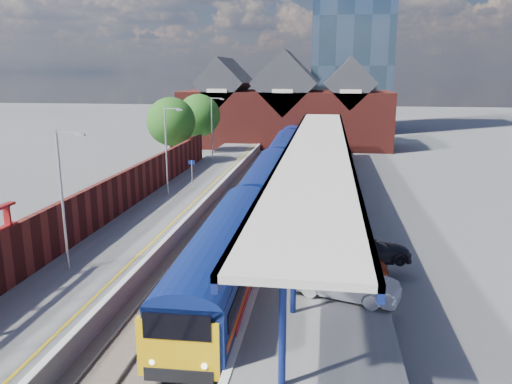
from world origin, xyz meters
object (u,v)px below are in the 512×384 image
lamp_post_d (213,125)px  lamp_post_b (64,192)px  parked_car_red (342,264)px  parked_car_silver (346,281)px  train (277,163)px  parked_car_dark (369,250)px  lamp_post_c (168,145)px  parked_car_blue (334,196)px  platform_sign (192,170)px

lamp_post_d → lamp_post_b: bearing=-90.0°
lamp_post_d → parked_car_red: size_ratio=1.61×
lamp_post_d → parked_car_red: bearing=-66.7°
lamp_post_b → parked_car_red: (13.44, 0.75, -3.25)m
parked_car_silver → train: bearing=29.6°
lamp_post_d → parked_car_dark: size_ratio=1.56×
train → lamp_post_c: bearing=-130.5°
train → parked_car_blue: size_ratio=16.77×
parked_car_red → lamp_post_b: bearing=91.7°
parked_car_blue → parked_car_silver: bearing=-174.9°
platform_sign → parked_car_dark: (13.50, -14.79, -1.04)m
lamp_post_b → parked_car_blue: (13.19, 15.17, -3.45)m
parked_car_red → train: bearing=11.4°
lamp_post_d → platform_sign: lamp_post_d is taller
lamp_post_b → parked_car_dark: bearing=12.2°
lamp_post_c → platform_sign: bearing=55.7°
train → lamp_post_c: size_ratio=9.42×
lamp_post_c → lamp_post_d: (0.00, 16.00, 0.00)m
train → platform_sign: size_ratio=26.38×
train → parked_car_red: size_ratio=15.15×
parked_car_red → parked_car_dark: parked_car_red is taller
lamp_post_b → lamp_post_c: (0.00, 16.00, 0.00)m
train → parked_car_silver: bearing=-77.9°
lamp_post_d → parked_car_dark: bearing=-62.7°
lamp_post_d → parked_car_silver: size_ratio=1.51×
lamp_post_c → lamp_post_d: 16.00m
parked_car_silver → parked_car_blue: 16.49m
lamp_post_b → parked_car_red: lamp_post_b is taller
parked_car_silver → platform_sign: bearing=49.8°
lamp_post_c → parked_car_silver: size_ratio=1.51×
train → parked_car_dark: size_ratio=14.69×
parked_car_blue → train: bearing=31.9°
platform_sign → lamp_post_b: bearing=-94.3°
train → parked_car_blue: 11.38m
parked_car_silver → parked_car_blue: parked_car_silver is taller
train → parked_car_dark: (7.01, -21.99, -0.47)m
train → lamp_post_b: lamp_post_b is taller
lamp_post_d → parked_car_blue: (13.19, -16.83, -3.45)m
lamp_post_c → parked_car_silver: lamp_post_c is taller
lamp_post_d → parked_car_silver: bearing=-67.9°
parked_car_silver → lamp_post_b: bearing=102.0°
platform_sign → parked_car_silver: platform_sign is taller
parked_car_dark → lamp_post_d: bearing=12.6°
train → platform_sign: bearing=-132.0°
train → parked_car_silver: (5.68, -26.52, -0.36)m
parked_car_dark → lamp_post_b: bearing=87.5°
platform_sign → parked_car_red: bearing=-55.0°
parked_car_red → parked_car_silver: bearing=-178.8°
platform_sign → parked_car_blue: platform_sign is taller
lamp_post_b → parked_car_blue: 20.39m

